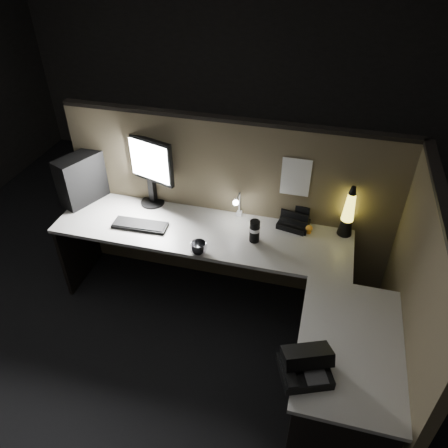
% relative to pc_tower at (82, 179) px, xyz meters
% --- Properties ---
extents(floor, '(6.00, 6.00, 0.00)m').
position_rel_pc_tower_xyz_m(floor, '(1.22, -0.76, -0.94)').
color(floor, black).
rests_on(floor, ground).
extents(room_shell, '(6.00, 6.00, 6.00)m').
position_rel_pc_tower_xyz_m(room_shell, '(1.22, -0.76, 0.68)').
color(room_shell, silver).
rests_on(room_shell, ground).
extents(partition_back, '(2.66, 0.06, 1.50)m').
position_rel_pc_tower_xyz_m(partition_back, '(1.22, 0.17, -0.19)').
color(partition_back, brown).
rests_on(partition_back, ground).
extents(partition_right, '(0.06, 1.66, 1.50)m').
position_rel_pc_tower_xyz_m(partition_right, '(2.55, -0.66, -0.19)').
color(partition_right, brown).
rests_on(partition_right, ground).
extents(desk, '(2.60, 1.60, 0.73)m').
position_rel_pc_tower_xyz_m(desk, '(1.40, -0.51, -0.35)').
color(desk, '#B0ADA6').
rests_on(desk, ground).
extents(pc_tower, '(0.32, 0.43, 0.41)m').
position_rel_pc_tower_xyz_m(pc_tower, '(0.00, 0.00, 0.00)').
color(pc_tower, black).
rests_on(pc_tower, desk).
extents(monitor, '(0.45, 0.20, 0.59)m').
position_rel_pc_tower_xyz_m(monitor, '(0.57, 0.11, 0.15)').
color(monitor, black).
rests_on(monitor, desk).
extents(keyboard, '(0.43, 0.16, 0.02)m').
position_rel_pc_tower_xyz_m(keyboard, '(0.59, -0.23, -0.19)').
color(keyboard, black).
rests_on(keyboard, desk).
extents(mouse, '(0.09, 0.07, 0.03)m').
position_rel_pc_tower_xyz_m(mouse, '(1.11, -0.42, -0.19)').
color(mouse, black).
rests_on(mouse, desk).
extents(clip_lamp, '(0.04, 0.18, 0.23)m').
position_rel_pc_tower_xyz_m(clip_lamp, '(1.31, 0.04, -0.07)').
color(clip_lamp, silver).
rests_on(clip_lamp, desk).
extents(organizer, '(0.26, 0.24, 0.17)m').
position_rel_pc_tower_xyz_m(organizer, '(1.75, 0.09, -0.17)').
color(organizer, black).
rests_on(organizer, desk).
extents(lava_lamp, '(0.11, 0.11, 0.42)m').
position_rel_pc_tower_xyz_m(lava_lamp, '(2.14, 0.08, -0.03)').
color(lava_lamp, black).
rests_on(lava_lamp, desk).
extents(travel_mug, '(0.08, 0.08, 0.18)m').
position_rel_pc_tower_xyz_m(travel_mug, '(1.49, -0.18, -0.12)').
color(travel_mug, black).
rests_on(travel_mug, desk).
extents(steel_mug, '(0.16, 0.16, 0.09)m').
position_rel_pc_tower_xyz_m(steel_mug, '(1.13, -0.42, -0.16)').
color(steel_mug, silver).
rests_on(steel_mug, desk).
extents(figurine, '(0.05, 0.05, 0.05)m').
position_rel_pc_tower_xyz_m(figurine, '(1.88, 0.01, -0.16)').
color(figurine, '#FFA028').
rests_on(figurine, desk).
extents(pinned_paper, '(0.22, 0.00, 0.31)m').
position_rel_pc_tower_xyz_m(pinned_paper, '(1.72, 0.13, 0.20)').
color(pinned_paper, white).
rests_on(pinned_paper, partition_back).
extents(desk_phone, '(0.33, 0.33, 0.16)m').
position_rel_pc_tower_xyz_m(desk_phone, '(1.98, -1.22, -0.15)').
color(desk_phone, black).
rests_on(desk_phone, desk).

